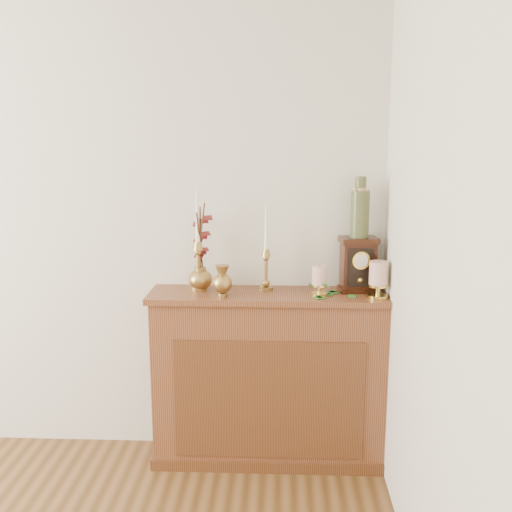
{
  "coord_description": "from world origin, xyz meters",
  "views": [
    {
      "loc": [
        1.46,
        -0.88,
        1.73
      ],
      "look_at": [
        1.33,
        2.05,
        1.13
      ],
      "focal_mm": 42.0,
      "sensor_mm": 36.0,
      "label": 1
    }
  ],
  "objects_px": {
    "bud_vase": "(222,281)",
    "candlestick_left": "(198,258)",
    "candlestick_center": "(266,263)",
    "mantel_clock": "(358,265)",
    "ceramic_vase": "(360,210)",
    "ginger_jar": "(202,250)"
  },
  "relations": [
    {
      "from": "candlestick_left",
      "to": "mantel_clock",
      "type": "distance_m",
      "value": 0.83
    },
    {
      "from": "ginger_jar",
      "to": "ceramic_vase",
      "type": "xyz_separation_m",
      "value": [
        0.81,
        -0.01,
        0.21
      ]
    },
    {
      "from": "bud_vase",
      "to": "candlestick_left",
      "type": "bearing_deg",
      "value": 138.97
    },
    {
      "from": "bud_vase",
      "to": "ginger_jar",
      "type": "xyz_separation_m",
      "value": [
        -0.12,
        0.15,
        0.13
      ]
    },
    {
      "from": "candlestick_left",
      "to": "candlestick_center",
      "type": "relative_size",
      "value": 1.18
    },
    {
      "from": "ceramic_vase",
      "to": "mantel_clock",
      "type": "bearing_deg",
      "value": -82.93
    },
    {
      "from": "candlestick_center",
      "to": "bud_vase",
      "type": "bearing_deg",
      "value": -148.37
    },
    {
      "from": "bud_vase",
      "to": "ginger_jar",
      "type": "relative_size",
      "value": 0.34
    },
    {
      "from": "candlestick_left",
      "to": "ceramic_vase",
      "type": "height_order",
      "value": "ceramic_vase"
    },
    {
      "from": "bud_vase",
      "to": "ceramic_vase",
      "type": "relative_size",
      "value": 0.51
    },
    {
      "from": "ceramic_vase",
      "to": "candlestick_center",
      "type": "bearing_deg",
      "value": -179.85
    },
    {
      "from": "bud_vase",
      "to": "ginger_jar",
      "type": "distance_m",
      "value": 0.23
    },
    {
      "from": "candlestick_left",
      "to": "ceramic_vase",
      "type": "distance_m",
      "value": 0.86
    },
    {
      "from": "ginger_jar",
      "to": "candlestick_left",
      "type": "bearing_deg",
      "value": -121.44
    },
    {
      "from": "mantel_clock",
      "to": "ceramic_vase",
      "type": "relative_size",
      "value": 0.92
    },
    {
      "from": "candlestick_left",
      "to": "ginger_jar",
      "type": "relative_size",
      "value": 1.13
    },
    {
      "from": "ginger_jar",
      "to": "mantel_clock",
      "type": "xyz_separation_m",
      "value": [
        0.81,
        -0.02,
        -0.07
      ]
    },
    {
      "from": "candlestick_left",
      "to": "mantel_clock",
      "type": "bearing_deg",
      "value": 0.8
    },
    {
      "from": "candlestick_center",
      "to": "ginger_jar",
      "type": "distance_m",
      "value": 0.34
    },
    {
      "from": "bud_vase",
      "to": "mantel_clock",
      "type": "distance_m",
      "value": 0.7
    },
    {
      "from": "candlestick_center",
      "to": "ceramic_vase",
      "type": "bearing_deg",
      "value": 0.15
    },
    {
      "from": "candlestick_center",
      "to": "ceramic_vase",
      "type": "xyz_separation_m",
      "value": [
        0.47,
        0.0,
        0.28
      ]
    }
  ]
}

